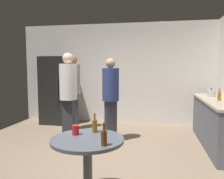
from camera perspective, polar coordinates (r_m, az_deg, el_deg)
name	(u,v)px	position (r m, az deg, el deg)	size (l,w,h in m)	color
ground_plane	(89,161)	(3.98, -5.83, -17.45)	(5.20, 5.20, 0.10)	#7A6651
wall_back	(116,73)	(6.24, 0.95, 4.07)	(5.32, 0.06, 2.70)	silver
refrigerator	(56,90)	(6.32, -14.03, -0.15)	(0.70, 0.68, 1.80)	black
kitchen_counter	(219,123)	(4.79, 25.46, -7.72)	(0.64, 2.20, 0.90)	#4C515B
kettle	(212,93)	(5.16, 23.82, -0.88)	(0.24, 0.17, 0.18)	#B2B2B7
beer_bottle_on_counter	(219,96)	(4.58, 25.46, -1.53)	(0.06, 0.06, 0.23)	#8C5919
foreground_table	(88,148)	(2.56, -6.20, -14.38)	(0.80, 0.80, 0.73)	#4C515B
beer_bottle_amber	(95,125)	(2.72, -4.40, -9.02)	(0.06, 0.06, 0.23)	#8C5919
beer_bottle_brown	(104,137)	(2.27, -2.04, -11.95)	(0.06, 0.06, 0.23)	#593314
plastic_cup_red	(76,130)	(2.66, -9.18, -10.06)	(0.08, 0.08, 0.11)	red
person_in_navy_shirt	(111,93)	(4.59, -0.35, -0.88)	(0.46, 0.46, 1.70)	#2D2D38
person_in_white_shirt	(68,91)	(4.49, -10.94, -0.33)	(0.35, 0.35, 1.79)	#2D2D38
person_in_gray_shirt	(73,86)	(5.57, -9.77, 0.79)	(0.40, 0.40, 1.79)	#2D2D38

